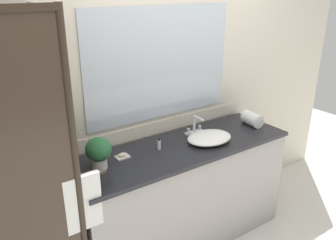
{
  "coord_description": "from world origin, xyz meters",
  "views": [
    {
      "loc": [
        -1.48,
        -1.94,
        2.07
      ],
      "look_at": [
        -0.15,
        0.0,
        1.15
      ],
      "focal_mm": 36.97,
      "sensor_mm": 36.0,
      "label": 1
    }
  ],
  "objects_px": {
    "potted_plant": "(99,151)",
    "amenity_bottle_conditioner": "(77,163)",
    "faucet": "(195,128)",
    "soap_dish": "(122,156)",
    "amenity_bottle_body_wash": "(159,144)",
    "rolled_towel_near_edge": "(252,119)",
    "sink_basin": "(209,138)"
  },
  "relations": [
    {
      "from": "potted_plant",
      "to": "amenity_bottle_conditioner",
      "type": "xyz_separation_m",
      "value": [
        -0.13,
        0.08,
        -0.08
      ]
    },
    {
      "from": "faucet",
      "to": "soap_dish",
      "type": "xyz_separation_m",
      "value": [
        -0.71,
        -0.05,
        -0.04
      ]
    },
    {
      "from": "faucet",
      "to": "amenity_bottle_body_wash",
      "type": "height_order",
      "value": "faucet"
    },
    {
      "from": "amenity_bottle_conditioner",
      "to": "rolled_towel_near_edge",
      "type": "distance_m",
      "value": 1.58
    },
    {
      "from": "amenity_bottle_body_wash",
      "to": "sink_basin",
      "type": "bearing_deg",
      "value": -14.02
    },
    {
      "from": "sink_basin",
      "to": "faucet",
      "type": "height_order",
      "value": "faucet"
    },
    {
      "from": "sink_basin",
      "to": "amenity_bottle_body_wash",
      "type": "relative_size",
      "value": 4.13
    },
    {
      "from": "sink_basin",
      "to": "rolled_towel_near_edge",
      "type": "relative_size",
      "value": 2.09
    },
    {
      "from": "faucet",
      "to": "amenity_bottle_conditioner",
      "type": "height_order",
      "value": "faucet"
    },
    {
      "from": "soap_dish",
      "to": "amenity_bottle_conditioner",
      "type": "relative_size",
      "value": 1.05
    },
    {
      "from": "faucet",
      "to": "amenity_bottle_conditioner",
      "type": "distance_m",
      "value": 1.04
    },
    {
      "from": "amenity_bottle_conditioner",
      "to": "rolled_towel_near_edge",
      "type": "height_order",
      "value": "rolled_towel_near_edge"
    },
    {
      "from": "sink_basin",
      "to": "potted_plant",
      "type": "height_order",
      "value": "potted_plant"
    },
    {
      "from": "sink_basin",
      "to": "potted_plant",
      "type": "xyz_separation_m",
      "value": [
        -0.91,
        0.09,
        0.1
      ]
    },
    {
      "from": "faucet",
      "to": "amenity_bottle_body_wash",
      "type": "bearing_deg",
      "value": -168.49
    },
    {
      "from": "soap_dish",
      "to": "rolled_towel_near_edge",
      "type": "relative_size",
      "value": 0.54
    },
    {
      "from": "rolled_towel_near_edge",
      "to": "soap_dish",
      "type": "bearing_deg",
      "value": 175.68
    },
    {
      "from": "faucet",
      "to": "sink_basin",
      "type": "bearing_deg",
      "value": -90.0
    },
    {
      "from": "soap_dish",
      "to": "amenity_bottle_conditioner",
      "type": "distance_m",
      "value": 0.33
    },
    {
      "from": "amenity_bottle_body_wash",
      "to": "faucet",
      "type": "bearing_deg",
      "value": 11.51
    },
    {
      "from": "faucet",
      "to": "amenity_bottle_conditioner",
      "type": "bearing_deg",
      "value": -179.12
    },
    {
      "from": "potted_plant",
      "to": "faucet",
      "type": "bearing_deg",
      "value": 5.97
    },
    {
      "from": "sink_basin",
      "to": "rolled_towel_near_edge",
      "type": "distance_m",
      "value": 0.54
    },
    {
      "from": "potted_plant",
      "to": "rolled_towel_near_edge",
      "type": "distance_m",
      "value": 1.45
    },
    {
      "from": "potted_plant",
      "to": "amenity_bottle_body_wash",
      "type": "distance_m",
      "value": 0.5
    },
    {
      "from": "sink_basin",
      "to": "amenity_bottle_body_wash",
      "type": "distance_m",
      "value": 0.43
    },
    {
      "from": "potted_plant",
      "to": "amenity_bottle_body_wash",
      "type": "xyz_separation_m",
      "value": [
        0.49,
        0.01,
        -0.08
      ]
    },
    {
      "from": "sink_basin",
      "to": "amenity_bottle_conditioner",
      "type": "distance_m",
      "value": 1.05
    },
    {
      "from": "rolled_towel_near_edge",
      "to": "faucet",
      "type": "bearing_deg",
      "value": 165.27
    },
    {
      "from": "amenity_bottle_body_wash",
      "to": "amenity_bottle_conditioner",
      "type": "bearing_deg",
      "value": 173.72
    },
    {
      "from": "sink_basin",
      "to": "faucet",
      "type": "relative_size",
      "value": 2.25
    },
    {
      "from": "faucet",
      "to": "amenity_bottle_body_wash",
      "type": "relative_size",
      "value": 1.83
    }
  ]
}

